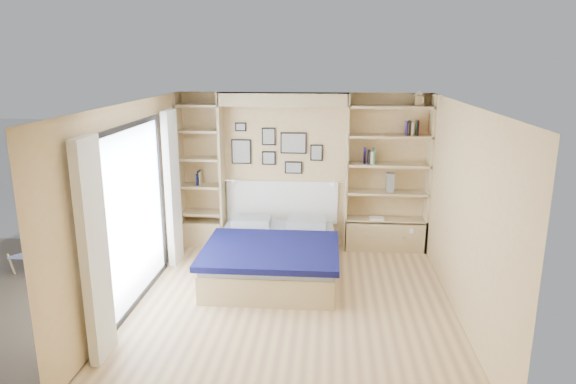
{
  "coord_description": "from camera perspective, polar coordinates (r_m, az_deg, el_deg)",
  "views": [
    {
      "loc": [
        0.42,
        -5.89,
        3.0
      ],
      "look_at": [
        -0.13,
        0.9,
        1.23
      ],
      "focal_mm": 32.0,
      "sensor_mm": 36.0,
      "label": 1
    }
  ],
  "objects": [
    {
      "name": "deck_chair",
      "position": [
        8.42,
        -26.05,
        -5.35
      ],
      "size": [
        0.44,
        0.73,
        0.73
      ],
      "rotation": [
        0.0,
        0.0,
        0.0
      ],
      "color": "tan",
      "rests_on": "ground"
    },
    {
      "name": "photo_gallery",
      "position": [
        8.28,
        -1.47,
        4.83
      ],
      "size": [
        1.48,
        0.02,
        0.82
      ],
      "color": "black",
      "rests_on": "ground"
    },
    {
      "name": "deck",
      "position": [
        7.74,
        -27.6,
        -10.03
      ],
      "size": [
        3.2,
        4.0,
        0.05
      ],
      "primitive_type": "cube",
      "color": "brown",
      "rests_on": "ground"
    },
    {
      "name": "room_shell",
      "position": [
        7.7,
        -1.51,
        0.08
      ],
      "size": [
        4.5,
        4.5,
        4.5
      ],
      "color": "#D4BA7B",
      "rests_on": "ground"
    },
    {
      "name": "shelf_decor",
      "position": [
        8.1,
        9.54,
        5.04
      ],
      "size": [
        3.56,
        0.23,
        2.03
      ],
      "color": "#A51E1E",
      "rests_on": "ground"
    },
    {
      "name": "bed",
      "position": [
        7.41,
        -1.57,
        -6.96
      ],
      "size": [
        1.83,
        2.42,
        1.07
      ],
      "color": "tan",
      "rests_on": "ground"
    },
    {
      "name": "ground",
      "position": [
        6.63,
        0.52,
        -12.38
      ],
      "size": [
        4.5,
        4.5,
        0.0
      ],
      "primitive_type": "plane",
      "color": "#DAB97C",
      "rests_on": "ground"
    },
    {
      "name": "reading_lamps",
      "position": [
        8.15,
        -0.55,
        1.06
      ],
      "size": [
        1.92,
        0.12,
        0.15
      ],
      "color": "silver",
      "rests_on": "ground"
    }
  ]
}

